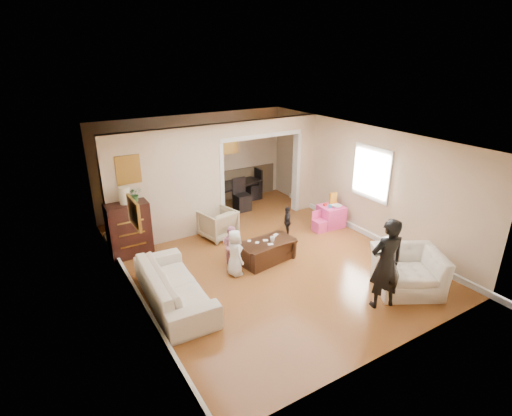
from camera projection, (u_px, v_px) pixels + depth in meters
floor at (261, 256)px, 8.61m from camera, size 7.00×7.00×0.00m
partition_left at (167, 187)px, 8.90m from camera, size 2.75×0.18×2.60m
partition_right at (303, 163)px, 10.75m from camera, size 0.55×0.18×2.60m
partition_header at (261, 127)px, 9.67m from camera, size 2.22×0.18×0.35m
window_pane at (372, 173)px, 9.03m from camera, size 0.03×0.95×1.10m
framed_art_partition at (128, 170)px, 8.22m from camera, size 0.45×0.03×0.55m
framed_art_sofa_wall at (134, 213)px, 6.16m from camera, size 0.03×0.55×0.40m
framed_art_alcove at (230, 143)px, 11.24m from camera, size 0.45×0.03×0.55m
sofa at (174, 285)px, 6.93m from camera, size 0.98×2.29×0.66m
armchair_back at (218, 224)px, 9.37m from camera, size 0.88×0.89×0.68m
armchair_front at (407, 271)px, 7.28m from camera, size 1.52×1.47×0.76m
dresser at (129, 229)px, 8.45m from camera, size 0.87×0.49×1.19m
table_lamp at (125, 195)px, 8.16m from camera, size 0.22×0.22×0.36m
potted_plant at (134, 194)px, 8.27m from camera, size 0.29×0.25×0.33m
coffee_table at (267, 251)px, 8.35m from camera, size 1.26×0.77×0.44m
coffee_cup at (273, 239)px, 8.26m from camera, size 0.12×0.12×0.10m
play_table at (331, 216)px, 9.99m from camera, size 0.61×0.61×0.54m
cereal_box at (333, 198)px, 9.97m from camera, size 0.21×0.09×0.30m
cyan_cup at (330, 206)px, 9.78m from camera, size 0.08×0.08×0.08m
toy_block at (325, 205)px, 9.91m from camera, size 0.09×0.08×0.05m
play_bowl at (337, 206)px, 9.80m from camera, size 0.25×0.25×0.06m
dining_table at (231, 193)px, 11.49m from camera, size 1.91×1.32×0.61m
adult_person at (386, 264)px, 6.63m from camera, size 0.68×0.53×1.65m
child_kneel_a at (235, 253)px, 7.73m from camera, size 0.31×0.47×0.95m
child_kneel_b at (231, 245)px, 8.18m from camera, size 0.48×0.51×0.84m
child_toddler at (287, 222)px, 9.39m from camera, size 0.43×0.45×0.75m
craft_papers at (266, 240)px, 8.34m from camera, size 0.77×0.47×0.00m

